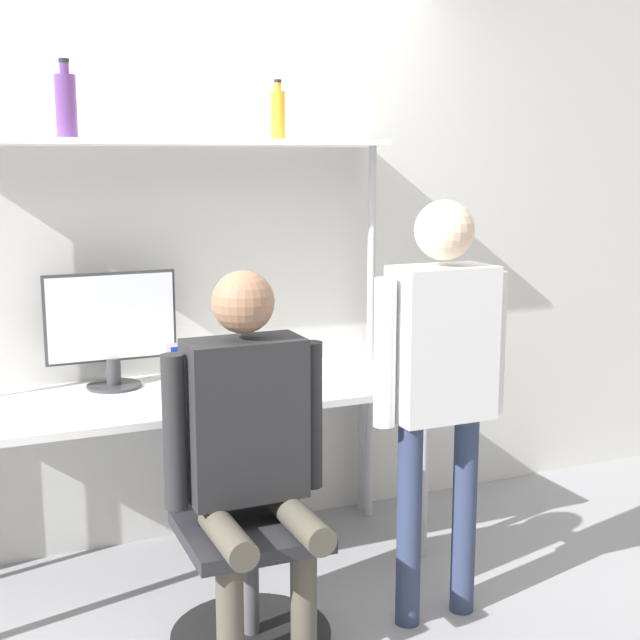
{
  "coord_description": "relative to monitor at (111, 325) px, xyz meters",
  "views": [
    {
      "loc": [
        -0.92,
        -3.03,
        1.7
      ],
      "look_at": [
        0.35,
        -0.12,
        1.11
      ],
      "focal_mm": 50.0,
      "sensor_mm": 36.0,
      "label": 1
    }
  ],
  "objects": [
    {
      "name": "ground_plane",
      "position": [
        0.28,
        -0.56,
        -1.02
      ],
      "size": [
        12.0,
        12.0,
        0.0
      ],
      "primitive_type": "plane",
      "color": "gray"
    },
    {
      "name": "wall_back",
      "position": [
        0.28,
        0.17,
        0.33
      ],
      "size": [
        8.0,
        0.06,
        2.7
      ],
      "color": "silver",
      "rests_on": "ground_plane"
    },
    {
      "name": "desk",
      "position": [
        0.28,
        -0.2,
        -0.33
      ],
      "size": [
        1.94,
        0.69,
        0.76
      ],
      "color": "white",
      "rests_on": "ground_plane"
    },
    {
      "name": "shelf_unit",
      "position": [
        0.28,
        -0.0,
        0.5
      ],
      "size": [
        1.84,
        0.27,
        1.76
      ],
      "color": "white",
      "rests_on": "ground_plane"
    },
    {
      "name": "monitor",
      "position": [
        0.0,
        0.0,
        0.0
      ],
      "size": [
        0.53,
        0.22,
        0.48
      ],
      "color": "#333338",
      "rests_on": "desk"
    },
    {
      "name": "laptop",
      "position": [
        0.31,
        -0.34,
        -0.2
      ],
      "size": [
        0.32,
        0.22,
        0.22
      ],
      "color": "#BCBCC1",
      "rests_on": "desk"
    },
    {
      "name": "cell_phone",
      "position": [
        0.55,
        -0.39,
        -0.26
      ],
      "size": [
        0.07,
        0.15,
        0.01
      ],
      "color": "#264C8C",
      "rests_on": "desk"
    },
    {
      "name": "office_chair",
      "position": [
        0.28,
        -0.84,
        -0.74
      ],
      "size": [
        0.56,
        0.56,
        0.91
      ],
      "color": "black",
      "rests_on": "ground_plane"
    },
    {
      "name": "person_seated",
      "position": [
        0.28,
        -0.89,
        -0.24
      ],
      "size": [
        0.56,
        0.46,
        1.33
      ],
      "color": "#4C473D",
      "rests_on": "ground_plane"
    },
    {
      "name": "person_standing",
      "position": [
        0.98,
        -0.95,
        -0.04
      ],
      "size": [
        0.53,
        0.21,
        1.55
      ],
      "color": "#2D3856",
      "rests_on": "ground_plane"
    },
    {
      "name": "bottle_purple",
      "position": [
        -0.14,
        -0.0,
        0.87
      ],
      "size": [
        0.08,
        0.08,
        0.29
      ],
      "color": "#593372",
      "rests_on": "shelf_unit"
    },
    {
      "name": "bottle_amber",
      "position": [
        0.73,
        -0.0,
        0.85
      ],
      "size": [
        0.06,
        0.06,
        0.25
      ],
      "color": "gold",
      "rests_on": "shelf_unit"
    }
  ]
}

